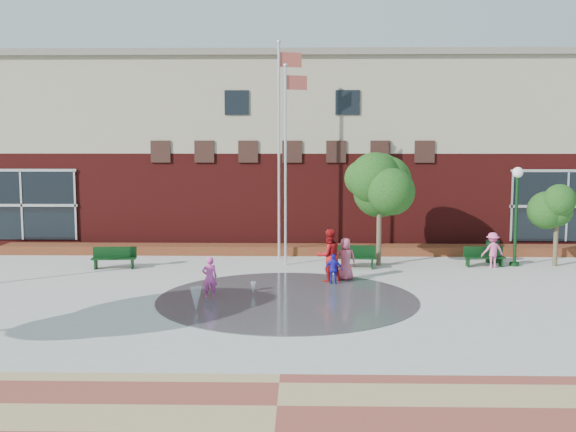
{
  "coord_description": "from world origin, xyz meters",
  "views": [
    {
      "loc": [
        0.48,
        -18.22,
        5.12
      ],
      "look_at": [
        0.0,
        4.0,
        2.6
      ],
      "focal_mm": 42.0,
      "sensor_mm": 36.0,
      "label": 1
    }
  ],
  "objects_px": {
    "flagpole_right": "(287,154)",
    "child_splash": "(210,277)",
    "trash_can": "(492,251)",
    "flagpole_left": "(280,139)",
    "bench_left": "(114,262)"
  },
  "relations": [
    {
      "from": "flagpole_right",
      "to": "child_splash",
      "type": "relative_size",
      "value": 5.98
    },
    {
      "from": "trash_can",
      "to": "child_splash",
      "type": "distance_m",
      "value": 12.77
    },
    {
      "from": "flagpole_right",
      "to": "trash_can",
      "type": "bearing_deg",
      "value": -16.78
    },
    {
      "from": "flagpole_left",
      "to": "child_splash",
      "type": "height_order",
      "value": "flagpole_left"
    },
    {
      "from": "flagpole_right",
      "to": "trash_can",
      "type": "xyz_separation_m",
      "value": [
        8.59,
        0.71,
        -4.08
      ]
    },
    {
      "from": "bench_left",
      "to": "child_splash",
      "type": "distance_m",
      "value": 6.63
    },
    {
      "from": "flagpole_left",
      "to": "flagpole_right",
      "type": "height_order",
      "value": "flagpole_left"
    },
    {
      "from": "flagpole_right",
      "to": "child_splash",
      "type": "bearing_deg",
      "value": -133.48
    },
    {
      "from": "flagpole_left",
      "to": "bench_left",
      "type": "xyz_separation_m",
      "value": [
        -6.54,
        -2.48,
        -4.89
      ]
    },
    {
      "from": "child_splash",
      "to": "flagpole_right",
      "type": "bearing_deg",
      "value": -126.03
    },
    {
      "from": "trash_can",
      "to": "child_splash",
      "type": "height_order",
      "value": "child_splash"
    },
    {
      "from": "flagpole_right",
      "to": "child_splash",
      "type": "xyz_separation_m",
      "value": [
        -2.36,
        -5.85,
        -3.87
      ]
    },
    {
      "from": "flagpole_right",
      "to": "child_splash",
      "type": "distance_m",
      "value": 7.4
    },
    {
      "from": "child_splash",
      "to": "trash_can",
      "type": "bearing_deg",
      "value": -163.14
    },
    {
      "from": "bench_left",
      "to": "flagpole_left",
      "type": "bearing_deg",
      "value": 16.2
    }
  ]
}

